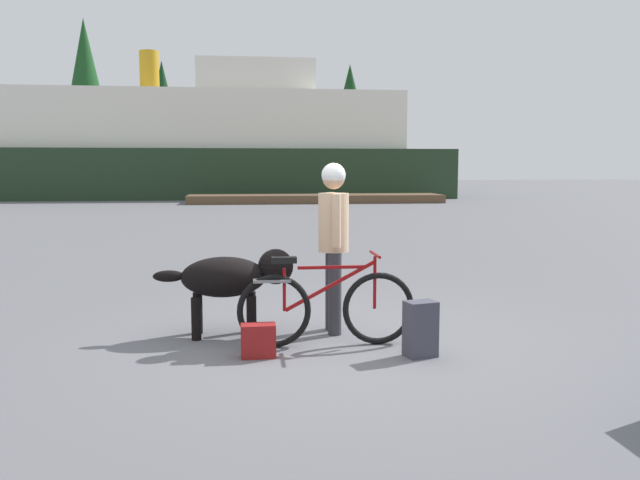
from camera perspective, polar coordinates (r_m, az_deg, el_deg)
name	(u,v)px	position (r m, az deg, el deg)	size (l,w,h in m)	color
ground_plane	(329,342)	(6.70, 0.82, -8.81)	(160.00, 160.00, 0.00)	slate
bicycle	(325,307)	(6.46, 0.47, -5.82)	(1.75, 0.44, 0.91)	black
person_cyclist	(333,230)	(6.90, 1.17, 0.87)	(0.32, 0.53, 1.79)	#333338
dog	(233,278)	(6.87, -7.53, -3.24)	(1.44, 0.49, 0.90)	black
backpack	(421,329)	(6.21, 8.70, -7.63)	(0.28, 0.20, 0.52)	#3F3F4C
handbag_pannier	(258,341)	(6.17, -5.37, -8.68)	(0.32, 0.18, 0.31)	maroon
dock_pier	(316,199)	(32.44, -0.39, 3.61)	(12.42, 2.62, 0.40)	brown
ferry_boat	(211,147)	(39.41, -9.41, 7.92)	(27.39, 8.49, 8.34)	#1E331E
sailboat_moored	(242,187)	(40.90, -6.74, 4.54)	(6.52, 1.83, 7.27)	navy
pine_tree_far_left	(86,83)	(56.68, -19.65, 12.71)	(4.04, 4.04, 13.41)	#4C331E
pine_tree_center	(256,110)	(53.19, -5.58, 11.11)	(3.99, 3.99, 9.55)	#4C331E
pine_tree_far_right	(350,108)	(54.35, 2.60, 11.38)	(3.45, 3.45, 9.99)	#4C331E
pine_tree_mid_back	(163,109)	(61.20, -13.48, 10.96)	(3.81, 3.81, 11.12)	#4C331E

